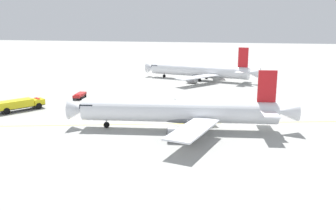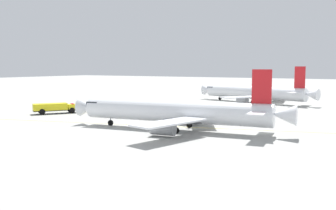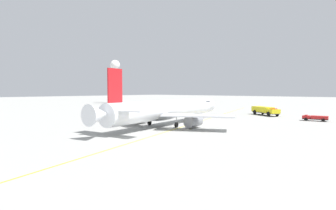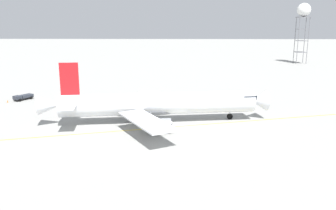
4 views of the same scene
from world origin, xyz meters
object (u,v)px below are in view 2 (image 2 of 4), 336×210
object	(u,v)px
airliner_secondary	(255,93)
ops_pickup_truck	(117,106)
fire_tender_truck	(55,107)
airliner_main	(177,113)

from	to	relation	value
airliner_secondary	ops_pickup_truck	size ratio (longest dim) A/B	7.01
fire_tender_truck	airliner_secondary	bearing A→B (deg)	1.57
fire_tender_truck	ops_pickup_truck	world-z (taller)	fire_tender_truck
ops_pickup_truck	airliner_main	bearing A→B (deg)	47.49
airliner_secondary	fire_tender_truck	size ratio (longest dim) A/B	3.93
ops_pickup_truck	airliner_secondary	bearing A→B (deg)	137.06
airliner_main	ops_pickup_truck	world-z (taller)	airliner_main
airliner_secondary	fire_tender_truck	world-z (taller)	airliner_secondary
airliner_main	fire_tender_truck	bearing A→B (deg)	-17.06
airliner_secondary	fire_tender_truck	bearing A→B (deg)	70.85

